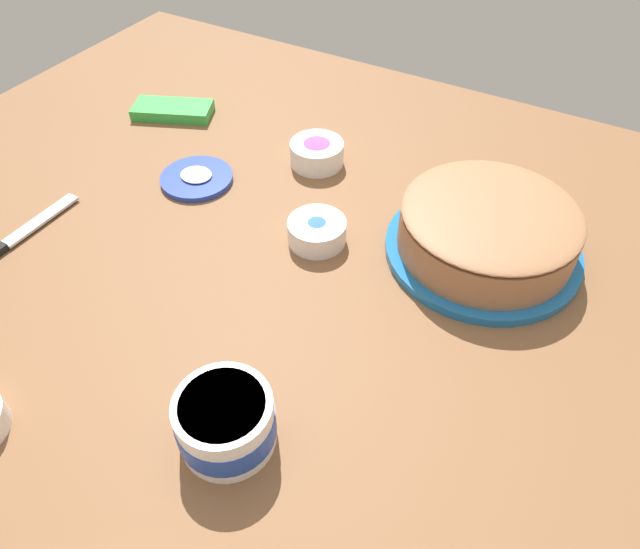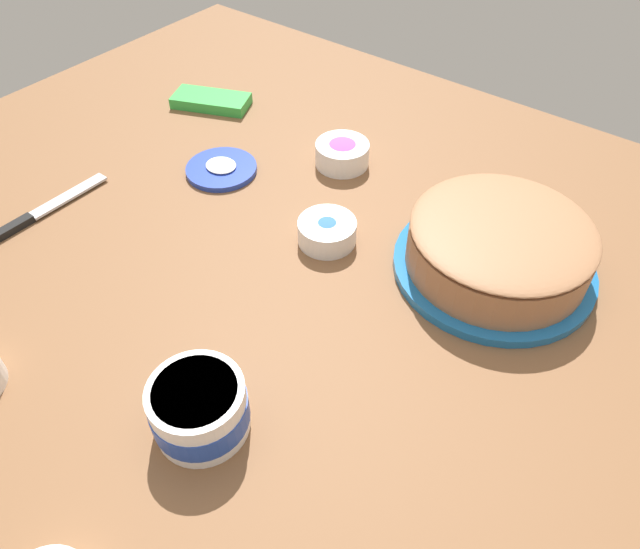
# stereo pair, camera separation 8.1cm
# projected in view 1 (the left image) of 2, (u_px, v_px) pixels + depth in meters

# --- Properties ---
(ground_plane) EXTENTS (1.54, 1.54, 0.00)m
(ground_plane) POSITION_uv_depth(u_px,v_px,m) (224.00, 315.00, 0.80)
(ground_plane) COLOR brown
(frosted_cake) EXTENTS (0.29, 0.29, 0.09)m
(frosted_cake) POSITION_uv_depth(u_px,v_px,m) (487.00, 232.00, 0.86)
(frosted_cake) COLOR #1E6BB2
(frosted_cake) RESTS_ON ground_plane
(frosting_tub) EXTENTS (0.11, 0.11, 0.07)m
(frosting_tub) POSITION_uv_depth(u_px,v_px,m) (225.00, 421.00, 0.64)
(frosting_tub) COLOR white
(frosting_tub) RESTS_ON ground_plane
(frosting_tub_lid) EXTENTS (0.12, 0.12, 0.02)m
(frosting_tub_lid) POSITION_uv_depth(u_px,v_px,m) (197.00, 178.00, 1.01)
(frosting_tub_lid) COLOR #233DAD
(frosting_tub_lid) RESTS_ON ground_plane
(spreading_knife) EXTENTS (0.02, 0.24, 0.01)m
(spreading_knife) POSITION_uv_depth(u_px,v_px,m) (5.00, 245.00, 0.89)
(spreading_knife) COLOR silver
(spreading_knife) RESTS_ON ground_plane
(sprinkle_bowl_rainbow) EXTENTS (0.10, 0.10, 0.04)m
(sprinkle_bowl_rainbow) POSITION_uv_depth(u_px,v_px,m) (317.00, 152.00, 1.04)
(sprinkle_bowl_rainbow) COLOR white
(sprinkle_bowl_rainbow) RESTS_ON ground_plane
(sprinkle_bowl_blue) EXTENTS (0.09, 0.09, 0.04)m
(sprinkle_bowl_blue) POSITION_uv_depth(u_px,v_px,m) (317.00, 230.00, 0.89)
(sprinkle_bowl_blue) COLOR white
(sprinkle_bowl_blue) RESTS_ON ground_plane
(candy_box_lower) EXTENTS (0.17, 0.12, 0.02)m
(candy_box_lower) POSITION_uv_depth(u_px,v_px,m) (173.00, 110.00, 1.16)
(candy_box_lower) COLOR green
(candy_box_lower) RESTS_ON ground_plane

